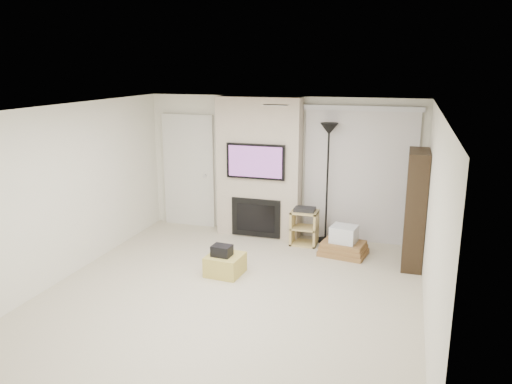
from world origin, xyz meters
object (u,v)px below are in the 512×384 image
(floor_lamp, at_px, (328,149))
(bookshelf, at_px, (415,209))
(ottoman, at_px, (225,265))
(av_stand, at_px, (304,225))
(box_stack, at_px, (344,244))

(floor_lamp, relative_size, bookshelf, 1.16)
(ottoman, bearing_deg, av_stand, 61.82)
(av_stand, height_order, box_stack, av_stand)
(ottoman, height_order, box_stack, box_stack)
(box_stack, xyz_separation_m, bookshelf, (1.07, -0.11, 0.71))
(floor_lamp, distance_m, av_stand, 1.36)
(ottoman, relative_size, av_stand, 0.76)
(floor_lamp, bearing_deg, ottoman, -122.70)
(ottoman, bearing_deg, floor_lamp, 57.30)
(ottoman, distance_m, av_stand, 1.84)
(ottoman, xyz_separation_m, floor_lamp, (1.19, 1.86, 1.49))
(bookshelf, bearing_deg, ottoman, -155.70)
(ottoman, relative_size, bookshelf, 0.28)
(floor_lamp, relative_size, av_stand, 3.16)
(box_stack, bearing_deg, ottoman, -140.48)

